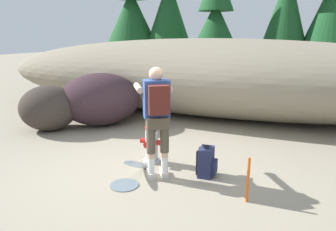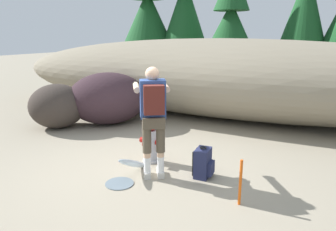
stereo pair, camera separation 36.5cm
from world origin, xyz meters
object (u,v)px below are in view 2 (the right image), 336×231
object	(u,v)px
boulder_large	(108,98)
survey_stake	(240,183)
fire_hydrant	(151,143)
utility_worker	(153,109)
boulder_mid	(57,106)
spare_backpack	(203,163)

from	to	relation	value
boulder_large	survey_stake	world-z (taller)	boulder_large
fire_hydrant	utility_worker	world-z (taller)	utility_worker
utility_worker	boulder_mid	bearing A→B (deg)	34.65
spare_backpack	boulder_large	bearing A→B (deg)	146.41
fire_hydrant	boulder_mid	distance (m)	3.01
fire_hydrant	survey_stake	distance (m)	1.81
utility_worker	survey_stake	world-z (taller)	utility_worker
survey_stake	spare_backpack	bearing A→B (deg)	141.33
fire_hydrant	boulder_large	distance (m)	2.63
fire_hydrant	utility_worker	bearing A→B (deg)	-55.95
utility_worker	survey_stake	distance (m)	1.57
boulder_mid	survey_stake	bearing A→B (deg)	-18.44
fire_hydrant	survey_stake	xyz separation A→B (m)	(1.67, -0.71, -0.02)
boulder_large	survey_stake	distance (m)	4.40
utility_worker	boulder_mid	xyz separation A→B (m)	(-3.20, 1.27, -0.53)
spare_backpack	fire_hydrant	bearing A→B (deg)	167.41
spare_backpack	survey_stake	distance (m)	0.88
survey_stake	utility_worker	bearing A→B (deg)	169.42
fire_hydrant	spare_backpack	distance (m)	1.00
utility_worker	spare_backpack	xyz separation A→B (m)	(0.68, 0.29, -0.82)
boulder_large	boulder_mid	bearing A→B (deg)	-136.67
spare_backpack	survey_stake	world-z (taller)	survey_stake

